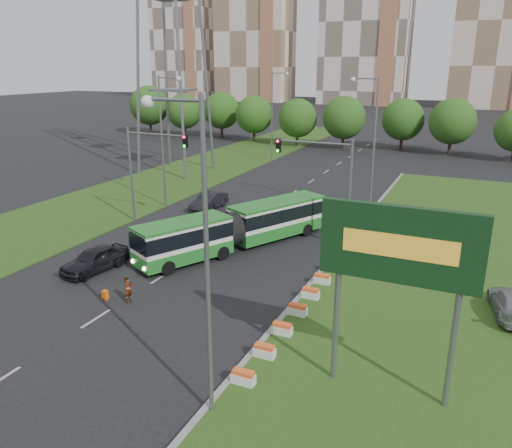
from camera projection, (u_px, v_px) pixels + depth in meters
The scene contains 20 objects.
ground at pixel (202, 285), 30.53m from camera, with size 360.00×360.00×0.00m, color black.
grass_median at pixel (438, 272), 32.31m from camera, with size 14.00×60.00×0.15m, color #254C15.
median_kerb at pixel (334, 255), 35.05m from camera, with size 0.30×60.00×0.18m, color gray.
left_verge at pixel (178, 178), 59.29m from camera, with size 12.00×110.00×0.10m, color #254C15.
lane_markings at pixel (279, 202), 49.05m from camera, with size 0.20×100.00×0.01m, color #A8A7A1, non-canonical shape.
flower_planters at pixel (297, 310), 26.54m from camera, with size 1.10×13.70×0.60m, color silver, non-canonical shape.
billboard at pixel (399, 253), 18.61m from camera, with size 6.00×0.37×8.00m.
traffic_mast_median at pixel (328, 175), 35.68m from camera, with size 5.76×0.32×8.00m.
traffic_mast_left at pixel (146, 161), 40.79m from camera, with size 5.76×0.32×8.00m.
street_lamps at pixel (232, 158), 38.55m from camera, with size 36.00×60.00×12.00m, color slate, non-canonical shape.
tree_line at pixel (451, 125), 72.87m from camera, with size 120.00×8.00×9.00m, color #235316, non-canonical shape.
apartment_tower_west at pixel (255, 32), 178.85m from camera, with size 26.00×15.00×48.00m, color beige.
apartment_tower_cwest at pixel (367, 22), 162.45m from camera, with size 28.00×15.00×52.00m, color silver.
apartment_tower_ceast at pixel (502, 21), 146.96m from camera, with size 25.00×15.00×50.00m, color beige.
midrise_west at pixel (185, 51), 192.52m from camera, with size 22.00×14.00×36.00m, color silver.
articulated_bus at pixel (234, 227), 36.36m from camera, with size 2.45×15.70×2.58m.
car_left_near at pixel (95, 259), 32.47m from camera, with size 1.90×4.71×1.61m, color black.
car_left_far at pixel (209, 201), 46.38m from camera, with size 1.61×4.63×1.53m, color black.
pedestrian at pixel (128, 290), 28.13m from camera, with size 0.56×0.37×1.53m, color gray.
shopping_trolley at pixel (105, 295), 28.62m from camera, with size 0.32×0.33×0.54m.
Camera 1 is at (14.59, -24.04, 12.89)m, focal length 35.00 mm.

